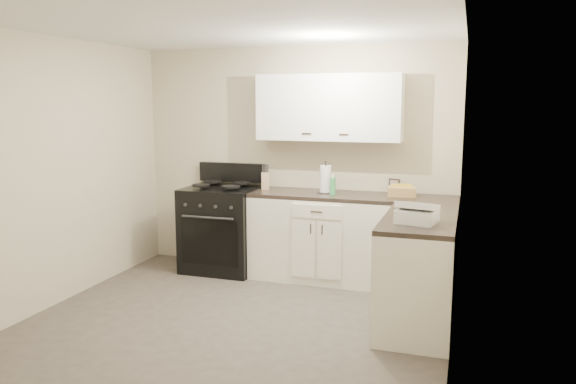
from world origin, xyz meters
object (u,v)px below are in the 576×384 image
(knife_block, at_px, (265,181))
(paper_towel, at_px, (325,179))
(wicker_basket, at_px, (402,192))
(countertop_grill, at_px, (417,216))
(stove, at_px, (222,230))

(knife_block, height_order, paper_towel, paper_towel)
(wicker_basket, bearing_deg, paper_towel, -177.51)
(knife_block, bearing_deg, countertop_grill, -57.78)
(paper_towel, xyz_separation_m, wicker_basket, (0.80, 0.03, -0.10))
(stove, distance_m, paper_towel, 1.34)
(knife_block, bearing_deg, stove, 168.13)
(paper_towel, height_order, wicker_basket, paper_towel)
(wicker_basket, bearing_deg, countertop_grill, -78.09)
(knife_block, relative_size, countertop_grill, 0.63)
(knife_block, relative_size, paper_towel, 0.65)
(paper_towel, bearing_deg, knife_block, 177.51)
(paper_towel, bearing_deg, wicker_basket, 2.49)
(countertop_grill, bearing_deg, knife_block, 155.96)
(stove, distance_m, wicker_basket, 2.06)
(wicker_basket, bearing_deg, knife_block, -179.82)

